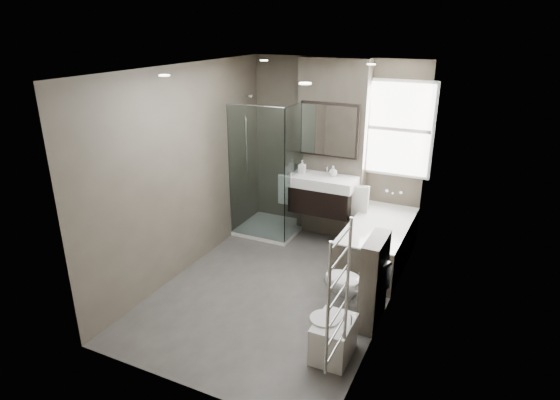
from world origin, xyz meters
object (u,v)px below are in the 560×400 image
Objects in this scene: vanity at (322,194)px; toilet at (352,286)px; bidet at (333,338)px; bathtub at (378,241)px.

toilet is at bearing -59.28° from vanity.
vanity is 1.32× the size of toilet.
toilet is (0.97, -1.63, -0.38)m from vanity.
vanity is 1.94m from toilet.
vanity reaches higher than toilet.
vanity is 2.63m from bidet.
bathtub is (0.92, -0.33, -0.43)m from vanity.
toilet is 1.43× the size of bidet.
toilet is at bearing -88.03° from bathtub.
bidet is (0.09, -2.04, -0.11)m from bathtub.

